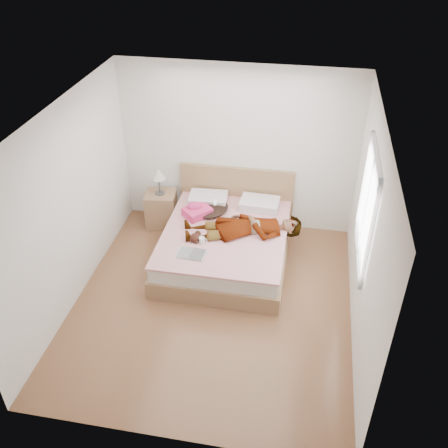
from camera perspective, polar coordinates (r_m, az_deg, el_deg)
name	(u,v)px	position (r m, az deg, el deg)	size (l,w,h in m)	color
ground	(212,303)	(6.71, -1.32, -9.00)	(4.00, 4.00, 0.00)	#4E2F18
woman	(244,224)	(7.05, 2.32, -0.02)	(0.64, 1.70, 0.23)	white
hair	(211,208)	(7.54, -1.48, 1.86)	(0.49, 0.60, 0.09)	black
phone	(215,203)	(7.42, -1.04, 2.46)	(0.04, 0.09, 0.01)	silver
room_shell	(366,209)	(5.99, 15.96, 1.70)	(4.00, 4.00, 4.00)	white
bed	(226,241)	(7.31, 0.26, -1.95)	(1.80, 2.08, 1.00)	brown
towel	(197,211)	(7.42, -3.13, 1.54)	(0.49, 0.49, 0.20)	#F0416B
magazine	(191,254)	(6.68, -3.80, -3.41)	(0.41, 0.28, 0.02)	silver
coffee_mug	(202,240)	(6.86, -2.53, -1.84)	(0.12, 0.09, 0.09)	white
plush_toy	(196,237)	(6.90, -3.28, -1.47)	(0.18, 0.23, 0.12)	black
nightstand	(161,206)	(8.05, -7.21, 2.00)	(0.52, 0.48, 1.01)	brown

